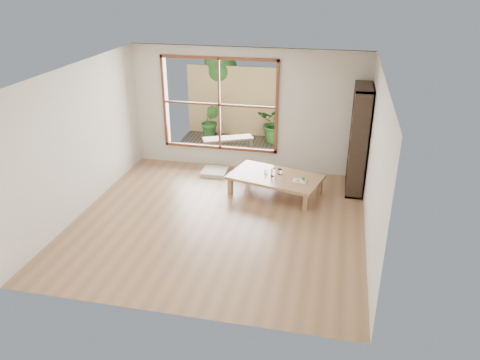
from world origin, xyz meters
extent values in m
plane|color=#99704C|center=(0.00, 0.00, 0.00)|extent=(5.00, 5.00, 0.00)
cube|color=tan|center=(0.80, 1.27, 0.35)|extent=(1.92, 1.38, 0.05)
cube|color=tan|center=(-0.05, 1.08, 0.16)|extent=(0.11, 0.11, 0.32)
cube|color=tan|center=(0.15, 1.85, 0.16)|extent=(0.11, 0.11, 0.32)
cube|color=tan|center=(1.45, 0.68, 0.16)|extent=(0.11, 0.11, 0.32)
cube|color=tan|center=(1.65, 1.46, 0.16)|extent=(0.11, 0.11, 0.32)
cube|color=beige|center=(-0.62, 1.97, 0.04)|extent=(0.53, 0.53, 0.08)
cube|color=#33261C|center=(2.31, 1.81, 1.04)|extent=(0.33, 0.94, 2.08)
cylinder|color=silver|center=(0.75, 1.26, 0.46)|extent=(0.08, 0.08, 0.16)
cylinder|color=silver|center=(0.89, 1.35, 0.43)|extent=(0.07, 0.07, 0.10)
cylinder|color=silver|center=(0.86, 1.37, 0.43)|extent=(0.08, 0.08, 0.10)
cylinder|color=silver|center=(0.61, 1.31, 0.42)|extent=(0.07, 0.07, 0.08)
cube|color=white|center=(1.29, 1.11, 0.39)|extent=(0.27, 0.21, 0.02)
sphere|color=#2E6E2C|center=(1.35, 1.14, 0.43)|extent=(0.06, 0.06, 0.06)
cube|color=#C26A2D|center=(1.26, 1.07, 0.41)|extent=(0.05, 0.04, 0.02)
cube|color=beige|center=(1.22, 1.13, 0.40)|extent=(0.06, 0.05, 0.02)
cylinder|color=silver|center=(1.31, 1.05, 0.40)|extent=(0.15, 0.03, 0.01)
cube|color=#3A342A|center=(-0.60, 3.56, 0.00)|extent=(2.80, 2.00, 0.05)
cube|color=#33261C|center=(-0.61, 3.18, 0.37)|extent=(1.21, 0.80, 0.05)
cube|color=#33261C|center=(-1.05, 2.83, 0.19)|extent=(0.08, 0.08, 0.32)
cube|color=#33261C|center=(-1.16, 3.06, 0.19)|extent=(0.08, 0.08, 0.32)
cube|color=#33261C|center=(-0.06, 3.29, 0.19)|extent=(0.08, 0.08, 0.32)
cube|color=#33261C|center=(-0.17, 3.52, 0.19)|extent=(0.08, 0.08, 0.32)
cube|color=tan|center=(-0.60, 4.56, 0.90)|extent=(2.80, 0.06, 1.80)
imported|color=#2F6224|center=(0.40, 4.16, 0.53)|extent=(1.04, 0.95, 1.00)
imported|color=#2F6224|center=(-1.25, 4.04, 0.50)|extent=(0.57, 0.49, 0.94)
cylinder|color=#4C3D2D|center=(-1.30, 4.86, 0.80)|extent=(0.14, 0.14, 1.60)
sphere|color=#2F6224|center=(-1.18, 4.86, 1.65)|extent=(0.84, 0.84, 0.84)
sphere|color=#2F6224|center=(-1.45, 4.94, 1.45)|extent=(0.70, 0.70, 0.70)
sphere|color=#2F6224|center=(-1.27, 4.76, 1.90)|extent=(0.64, 0.64, 0.64)
camera|label=1|loc=(1.88, -6.95, 4.07)|focal=35.00mm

